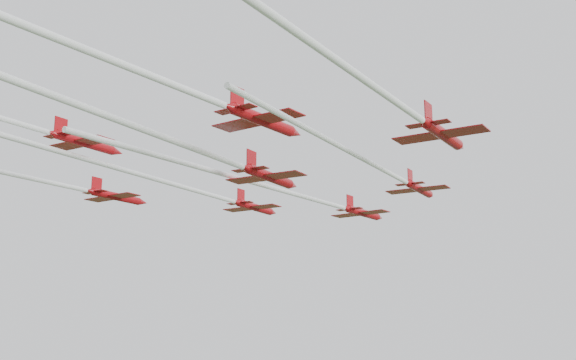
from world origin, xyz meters
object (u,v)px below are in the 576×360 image
Objects in this scene: jet_row2_right at (385,171)px; jet_row3_left at (55,183)px; jet_lead at (306,197)px; jet_row2_left at (187,188)px; jet_row4_right at (161,80)px; jet_row3_right at (400,105)px; jet_row3_mid at (227,161)px.

jet_row2_right is 1.04× the size of jet_row3_left.
jet_row2_left reaches higher than jet_lead.
jet_row2_right is at bearing 21.80° from jet_row3_left.
jet_row2_left is 1.06× the size of jet_row4_right.
jet_lead is at bearing 47.64° from jet_row2_left.
jet_row4_right is (-13.62, -16.20, 0.48)m from jet_row3_right.
jet_lead is 1.29× the size of jet_row3_left.
jet_row3_mid is at bearing -133.45° from jet_row2_right.
jet_row3_right is (27.03, -23.91, 1.28)m from jet_lead.
jet_row3_mid is 19.39m from jet_row4_right.
jet_row3_mid is at bearing 113.88° from jet_row4_right.
jet_lead is 32.92m from jet_row3_left.
jet_row3_right is at bearing -21.85° from jet_row2_left.
jet_lead is at bearing 107.94° from jet_row4_right.
jet_row4_right is at bearing -71.66° from jet_lead.
jet_row4_right is (7.97, -17.55, 2.13)m from jet_row3_mid.
jet_row2_right is 1.09× the size of jet_row3_mid.
jet_row2_right is 32.64m from jet_row4_right.
jet_row2_right is 0.84× the size of jet_row4_right.
jet_row4_right reaches higher than jet_row2_left.
jet_lead is 42.33m from jet_row4_right.
jet_row2_right is at bearing 84.00° from jet_row4_right.
jet_row3_mid is at bearing 2.28° from jet_row3_left.
jet_row2_left is at bearing -127.06° from jet_lead.
jet_row2_right is (16.50, -7.67, -0.13)m from jet_lead.
jet_row3_left reaches higher than jet_row3_mid.
jet_row2_left is at bearing 141.60° from jet_row3_mid.
jet_row3_right is at bearing -1.21° from jet_row3_left.
jet_row2_left is 1.31× the size of jet_row3_left.
jet_lead reaches higher than jet_row3_mid.
jet_row2_left is 1.21× the size of jet_row3_right.
jet_row4_right reaches higher than jet_row3_right.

